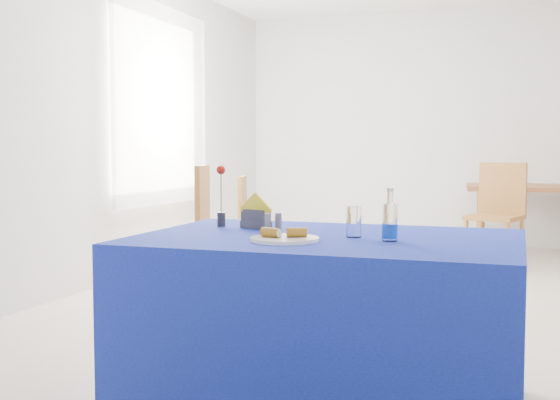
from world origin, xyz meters
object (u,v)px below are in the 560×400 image
at_px(plate, 285,239).
at_px(oak_table, 539,193).
at_px(chair_win_b, 252,214).
at_px(chair_bg_left, 498,208).
at_px(chair_win_a, 216,217).
at_px(blue_table, 327,324).
at_px(water_bottle, 390,223).

bearing_deg(plate, oak_table, 78.44).
bearing_deg(chair_win_b, chair_bg_left, -90.30).
bearing_deg(chair_win_a, blue_table, -160.62).
xyz_separation_m(water_bottle, chair_win_a, (-1.85, 2.43, -0.25)).
bearing_deg(water_bottle, plate, -161.09).
height_order(blue_table, oak_table, blue_table).
relative_size(chair_bg_left, chair_win_a, 1.01).
height_order(oak_table, chair_win_b, chair_win_b).
distance_m(oak_table, chair_bg_left, 1.15).
xyz_separation_m(chair_bg_left, chair_win_b, (-2.28, -0.57, -0.08)).
bearing_deg(chair_win_b, chair_win_a, 171.84).
bearing_deg(chair_win_b, oak_table, -72.57).
bearing_deg(blue_table, plate, -119.66).
xyz_separation_m(water_bottle, chair_bg_left, (0.30, 4.13, -0.25)).
xyz_separation_m(plate, water_bottle, (0.40, 0.14, 0.06)).
distance_m(chair_win_a, chair_win_b, 1.14).
distance_m(water_bottle, chair_win_b, 4.08).
relative_size(oak_table, chair_win_b, 1.79).
xyz_separation_m(chair_bg_left, chair_win_a, (-2.15, -1.70, -0.00)).
xyz_separation_m(oak_table, chair_win_a, (-2.54, -2.78, -0.10)).
bearing_deg(blue_table, chair_win_a, 123.76).
height_order(water_bottle, chair_bg_left, chair_bg_left).
relative_size(plate, chair_win_b, 0.32).
distance_m(oak_table, chair_win_b, 3.14).
bearing_deg(chair_bg_left, plate, -81.31).
bearing_deg(oak_table, chair_win_a, -132.47).
relative_size(plate, chair_win_a, 0.28).
relative_size(blue_table, chair_win_a, 1.59).
height_order(blue_table, chair_win_b, chair_win_b).
distance_m(blue_table, oak_table, 5.23).
bearing_deg(chair_win_a, chair_bg_left, -66.12).
bearing_deg(oak_table, plate, -101.56).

